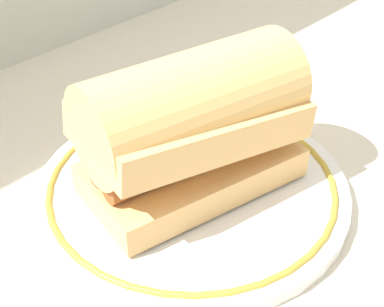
% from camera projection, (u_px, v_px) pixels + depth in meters
% --- Properties ---
extents(ground_plane, '(1.50, 1.50, 0.00)m').
position_uv_depth(ground_plane, '(162.00, 197.00, 0.50)').
color(ground_plane, beige).
extents(plate, '(0.27, 0.27, 0.01)m').
position_uv_depth(plate, '(192.00, 188.00, 0.50)').
color(plate, white).
rests_on(plate, ground_plane).
extents(sausage_sandwich, '(0.20, 0.13, 0.12)m').
position_uv_depth(sausage_sandwich, '(192.00, 124.00, 0.46)').
color(sausage_sandwich, '#E4B26D').
rests_on(sausage_sandwich, plate).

